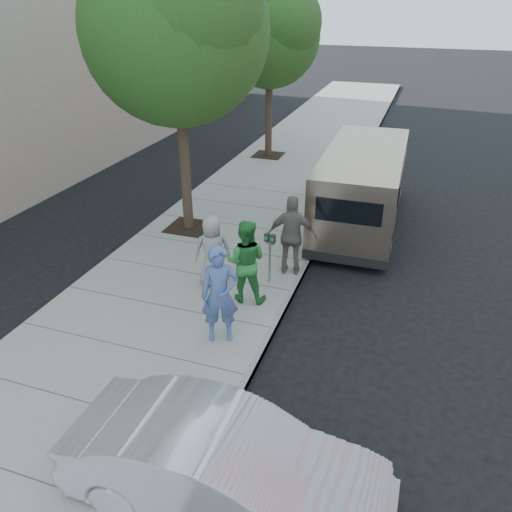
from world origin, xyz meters
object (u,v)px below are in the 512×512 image
(parking_meter, at_px, (270,248))
(person_officer, at_px, (220,295))
(sedan, at_px, (226,469))
(van, at_px, (362,187))
(person_green_shirt, at_px, (245,261))
(person_gray_shirt, at_px, (213,251))
(person_striped_polo, at_px, (292,236))
(tree_far, at_px, (271,31))
(tree_near, at_px, (177,23))

(parking_meter, distance_m, person_officer, 2.36)
(parking_meter, height_order, sedan, sedan)
(van, relative_size, person_officer, 3.16)
(person_officer, xyz_separation_m, person_green_shirt, (-0.02, 1.48, -0.05))
(person_gray_shirt, bearing_deg, person_green_shirt, 135.68)
(parking_meter, xyz_separation_m, person_striped_polo, (0.36, 0.60, 0.09))
(tree_far, relative_size, sedan, 1.49)
(tree_near, bearing_deg, parking_meter, -35.34)
(parking_meter, bearing_deg, person_green_shirt, -100.56)
(tree_near, height_order, sedan, tree_near)
(sedan, bearing_deg, person_striped_polo, 7.60)
(person_green_shirt, relative_size, person_gray_shirt, 1.09)
(parking_meter, xyz_separation_m, person_green_shirt, (-0.28, -0.86, 0.04))
(person_striped_polo, bearing_deg, person_green_shirt, 55.87)
(person_green_shirt, bearing_deg, tree_near, -56.22)
(tree_far, bearing_deg, parking_meter, -72.47)
(tree_far, height_order, person_officer, tree_far)
(person_striped_polo, bearing_deg, tree_far, -79.89)
(person_green_shirt, bearing_deg, van, -117.71)
(person_striped_polo, bearing_deg, van, -117.23)
(parking_meter, height_order, person_green_shirt, person_green_shirt)
(tree_near, height_order, van, tree_near)
(sedan, height_order, person_officer, person_officer)
(parking_meter, relative_size, person_striped_polo, 0.63)
(person_officer, bearing_deg, tree_near, 98.22)
(van, distance_m, sedan, 9.86)
(van, bearing_deg, person_officer, -105.84)
(sedan, xyz_separation_m, person_green_shirt, (-1.44, 4.73, 0.38))
(person_striped_polo, bearing_deg, tree_near, -35.19)
(tree_near, bearing_deg, person_officer, -57.96)
(tree_far, distance_m, parking_meter, 10.96)
(parking_meter, relative_size, person_green_shirt, 0.66)
(person_green_shirt, bearing_deg, person_officer, 81.90)
(person_striped_polo, bearing_deg, parking_meter, 48.64)
(person_green_shirt, xyz_separation_m, person_gray_shirt, (-0.92, 0.35, -0.08))
(van, bearing_deg, person_gray_shirt, -120.43)
(person_gray_shirt, xyz_separation_m, person_striped_polo, (1.56, 1.10, 0.12))
(person_officer, bearing_deg, tree_far, 79.34)
(person_gray_shirt, bearing_deg, person_officer, 93.88)
(parking_meter, bearing_deg, tree_near, 152.08)
(parking_meter, distance_m, van, 4.50)
(person_gray_shirt, bearing_deg, van, -142.33)
(tree_far, distance_m, person_gray_shirt, 11.16)
(sedan, distance_m, person_gray_shirt, 5.61)
(person_green_shirt, bearing_deg, tree_far, -84.13)
(parking_meter, xyz_separation_m, person_officer, (-0.26, -2.34, 0.09))
(sedan, bearing_deg, tree_far, 15.70)
(person_striped_polo, bearing_deg, sedan, 86.87)
(van, bearing_deg, tree_near, -156.90)
(person_green_shirt, bearing_deg, sedan, 97.98)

